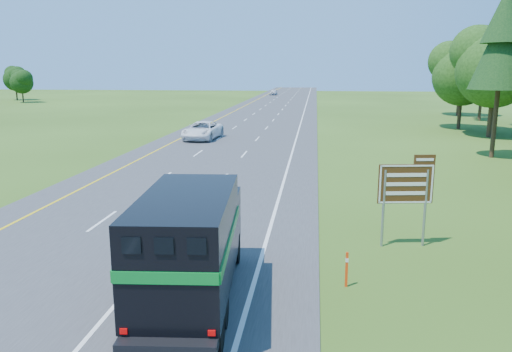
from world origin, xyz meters
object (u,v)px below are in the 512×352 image
object	(u,v)px
horse_truck	(191,243)
white_suv	(203,130)
exit_sign	(407,188)
far_car	(274,92)

from	to	relation	value
horse_truck	white_suv	bearing A→B (deg)	97.62
white_suv	exit_sign	xyz separation A→B (m)	(13.90, -27.68, 1.38)
far_car	exit_sign	size ratio (longest dim) A/B	1.21
horse_truck	far_car	bearing A→B (deg)	89.04
horse_truck	white_suv	size ratio (longest dim) A/B	1.26
white_suv	far_car	world-z (taller)	white_suv
white_suv	far_car	size ratio (longest dim) A/B	1.42
far_car	exit_sign	distance (m)	113.30
far_car	exit_sign	bearing A→B (deg)	-79.59
white_suv	exit_sign	size ratio (longest dim) A/B	1.72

